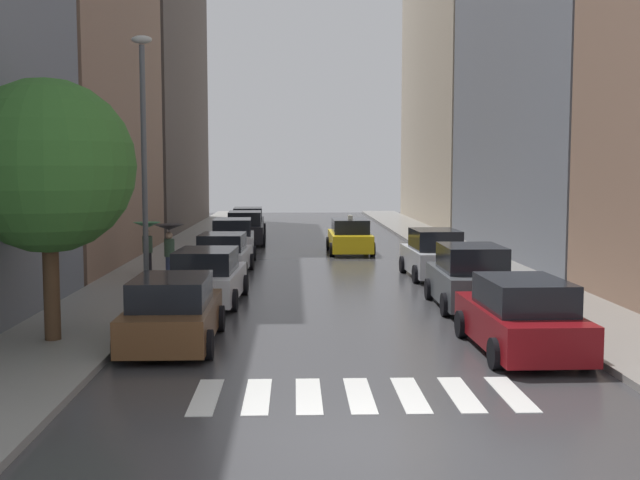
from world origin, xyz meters
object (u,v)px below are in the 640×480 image
object	(u,v)px
parked_car_left_sixth	(248,223)
parked_car_right_second	(470,279)
parked_car_left_third	(223,255)
street_tree_left	(48,167)
parked_car_left_fifth	(245,229)
parked_car_right_nearest	(521,317)
parked_car_left_second	(207,278)
pedestrian_near_tree	(169,238)
parked_car_left_fourth	(233,239)
parked_car_right_third	(434,255)
taxi_midroad	(350,237)
lamp_post_left	(144,150)
pedestrian_foreground	(147,236)
parked_car_left_nearest	(173,313)

from	to	relation	value
parked_car_left_sixth	parked_car_right_second	world-z (taller)	parked_car_right_second
parked_car_left_third	street_tree_left	distance (m)	12.59
parked_car_left_fifth	parked_car_right_nearest	bearing A→B (deg)	-164.88
parked_car_left_second	parked_car_left_third	world-z (taller)	parked_car_left_second
parked_car_left_third	pedestrian_near_tree	xyz separation A→B (m)	(-1.67, -2.11, 0.83)
parked_car_left_fourth	parked_car_right_third	distance (m)	10.45
parked_car_left_fourth	street_tree_left	distance (m)	18.05
parked_car_left_fourth	parked_car_right_second	distance (m)	15.19
parked_car_left_fourth	parked_car_left_sixth	size ratio (longest dim) A/B	0.91
parked_car_left_third	taxi_midroad	distance (m)	9.04
parked_car_left_third	lamp_post_left	xyz separation A→B (m)	(-1.71, -6.15, 3.80)
parked_car_left_fourth	taxi_midroad	size ratio (longest dim) A/B	0.94
parked_car_right_nearest	pedestrian_foreground	distance (m)	15.89
parked_car_right_second	pedestrian_near_tree	size ratio (longest dim) A/B	2.21
parked_car_left_nearest	parked_car_left_third	size ratio (longest dim) A/B	1.07
parked_car_left_third	taxi_midroad	xyz separation A→B (m)	(5.32, 7.31, 0.03)
parked_car_left_third	parked_car_left_fifth	world-z (taller)	parked_car_left_fifth
parked_car_right_second	parked_car_left_fourth	bearing A→B (deg)	31.62
parked_car_left_fifth	street_tree_left	size ratio (longest dim) A/B	0.78
parked_car_right_nearest	parked_car_right_third	world-z (taller)	parked_car_right_third
parked_car_left_nearest	street_tree_left	world-z (taller)	street_tree_left
parked_car_left_fifth	lamp_post_left	size ratio (longest dim) A/B	0.59
parked_car_left_nearest	street_tree_left	distance (m)	4.26
parked_car_left_second	parked_car_right_nearest	bearing A→B (deg)	-128.37
parked_car_left_nearest	taxi_midroad	distance (m)	19.93
lamp_post_left	parked_car_left_sixth	bearing A→B (deg)	85.90
parked_car_left_second	pedestrian_near_tree	distance (m)	4.62
parked_car_left_nearest	parked_car_left_fifth	xyz separation A→B (m)	(0.15, 23.73, 0.07)
parked_car_left_nearest	parked_car_right_nearest	bearing A→B (deg)	-97.15
taxi_midroad	street_tree_left	bearing A→B (deg)	156.70
parked_car_left_third	pedestrian_foreground	xyz separation A→B (m)	(-2.69, -0.71, 0.78)
parked_car_right_nearest	lamp_post_left	world-z (taller)	lamp_post_left
parked_car_right_nearest	parked_car_right_third	xyz separation A→B (m)	(0.20, 11.65, 0.06)
parked_car_right_nearest	pedestrian_foreground	world-z (taller)	pedestrian_foreground
pedestrian_foreground	lamp_post_left	size ratio (longest dim) A/B	0.24
parked_car_left_third	parked_car_left_fourth	xyz separation A→B (m)	(-0.08, 5.72, 0.08)
parked_car_left_fourth	street_tree_left	size ratio (longest dim) A/B	0.73
parked_car_left_fourth	parked_car_left_sixth	distance (m)	11.33
taxi_midroad	street_tree_left	world-z (taller)	street_tree_left
parked_car_right_second	street_tree_left	world-z (taller)	street_tree_left
taxi_midroad	pedestrian_foreground	size ratio (longest dim) A/B	2.41
parked_car_left_second	parked_car_right_nearest	xyz separation A→B (m)	(7.50, -6.48, 0.01)
taxi_midroad	pedestrian_foreground	distance (m)	11.36
pedestrian_near_tree	pedestrian_foreground	bearing A→B (deg)	-107.75
parked_car_left_third	parked_car_left_fourth	size ratio (longest dim) A/B	0.96
parked_car_left_fourth	parked_car_left_second	bearing A→B (deg)	178.43
parked_car_right_nearest	pedestrian_foreground	bearing A→B (deg)	39.55
street_tree_left	parked_car_left_third	bearing A→B (deg)	76.90
parked_car_left_fifth	parked_car_left_nearest	bearing A→B (deg)	177.80
parked_car_left_sixth	parked_car_left_fifth	bearing A→B (deg)	179.39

